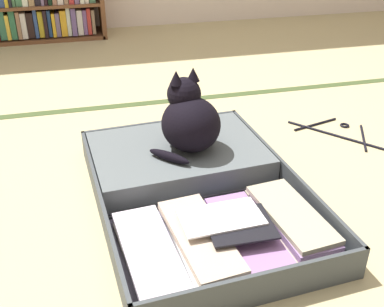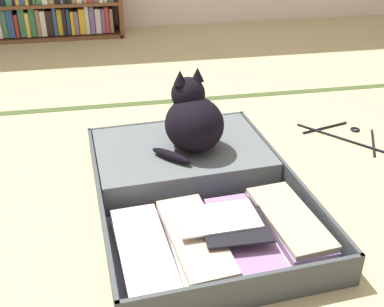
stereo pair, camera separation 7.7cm
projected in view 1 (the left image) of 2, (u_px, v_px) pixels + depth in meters
The scene contains 5 objects.
ground_plane at pixel (168, 218), 1.53m from camera, with size 10.00×10.00×0.00m, color tan.
tatami_border at pixel (130, 105), 2.32m from camera, with size 4.80×0.05×0.00m.
open_suitcase at pixel (193, 183), 1.62m from camera, with size 0.71×0.97×0.11m.
black_cat at pixel (189, 120), 1.67m from camera, with size 0.29×0.27×0.29m.
clothes_hanger at pixel (338, 132), 2.05m from camera, with size 0.31×0.34×0.01m.
Camera 1 is at (-0.22, -1.21, 0.94)m, focal length 44.36 mm.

